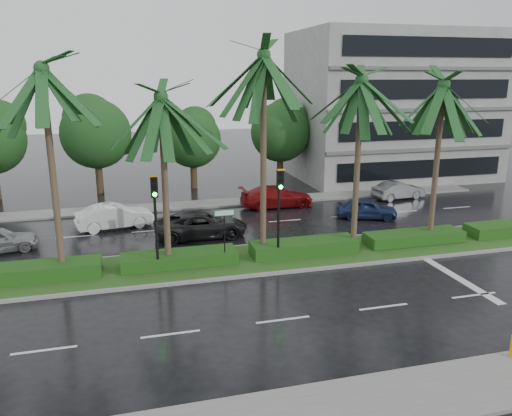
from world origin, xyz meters
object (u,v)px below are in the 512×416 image
object	(u,v)px
signal_median_left	(155,210)
car_white	(115,216)
car_red	(277,197)
street_sign	(224,223)
car_blue	(367,209)
car_darkgrey	(201,225)
car_grey	(398,190)

from	to	relation	value
signal_median_left	car_white	size ratio (longest dim) A/B	1.01
signal_median_left	car_red	size ratio (longest dim) A/B	0.89
street_sign	car_blue	xyz separation A→B (m)	(10.00, 5.73, -1.50)
signal_median_left	street_sign	xyz separation A→B (m)	(3.00, 0.18, -0.87)
car_darkgrey	car_red	size ratio (longest dim) A/B	1.02
car_red	signal_median_left	bearing A→B (deg)	138.99
car_red	car_blue	bearing A→B (deg)	-132.76
car_red	car_grey	bearing A→B (deg)	-91.13
car_grey	car_red	bearing A→B (deg)	81.58
car_white	car_darkgrey	bearing A→B (deg)	-134.50
signal_median_left	car_blue	distance (m)	14.48
car_darkgrey	car_red	bearing A→B (deg)	-50.75
car_white	car_darkgrey	distance (m)	5.35
car_blue	car_grey	xyz separation A→B (m)	(4.50, 3.99, 0.00)
street_sign	car_darkgrey	world-z (taller)	street_sign
car_red	car_blue	xyz separation A→B (m)	(4.50, -4.07, -0.09)
signal_median_left	car_red	world-z (taller)	signal_median_left
street_sign	car_white	world-z (taller)	street_sign
signal_median_left	car_grey	distance (m)	20.25
car_darkgrey	car_blue	xyz separation A→B (m)	(10.37, 1.03, -0.07)
signal_median_left	car_blue	size ratio (longest dim) A/B	1.20
signal_median_left	street_sign	distance (m)	3.13
street_sign	car_white	size ratio (longest dim) A/B	0.60
signal_median_left	car_grey	bearing A→B (deg)	29.52
signal_median_left	car_red	distance (m)	13.31
car_darkgrey	car_red	distance (m)	7.77
car_white	car_blue	world-z (taller)	car_white
signal_median_left	car_darkgrey	xyz separation A→B (m)	(2.63, 4.89, -2.31)
car_blue	car_grey	distance (m)	6.01
signal_median_left	car_white	bearing A→B (deg)	103.51
car_darkgrey	car_blue	bearing A→B (deg)	-86.08
signal_median_left	car_darkgrey	size ratio (longest dim) A/B	0.88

